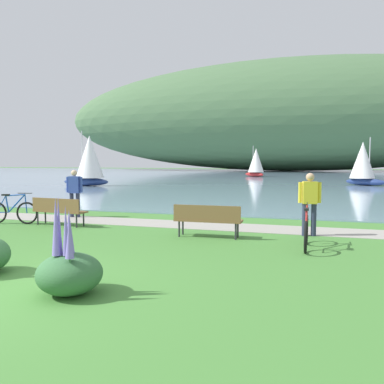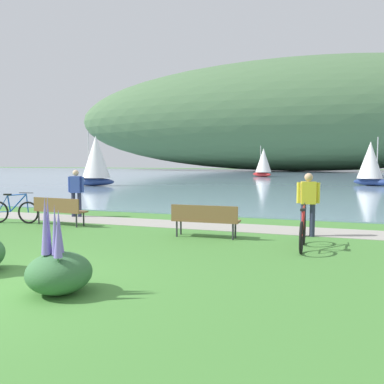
% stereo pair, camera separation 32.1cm
% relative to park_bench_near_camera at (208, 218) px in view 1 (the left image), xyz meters
% --- Properties ---
extents(bay_water, '(180.00, 80.00, 0.04)m').
position_rel_park_bench_near_camera_xyz_m(bay_water, '(-2.08, 44.00, -0.50)').
color(bay_water, '#7A99B2').
rests_on(bay_water, ground).
extents(distant_hillside, '(94.51, 28.00, 21.66)m').
position_rel_park_bench_near_camera_xyz_m(distant_hillside, '(-2.94, 70.94, 10.35)').
color(distant_hillside, '#4C7047').
rests_on(distant_hillside, bay_water).
extents(shoreline_path, '(60.00, 1.50, 0.01)m').
position_rel_park_bench_near_camera_xyz_m(shoreline_path, '(-2.08, 1.83, -0.52)').
color(shoreline_path, '#A39E93').
rests_on(shoreline_path, ground).
extents(park_bench_near_camera, '(1.81, 0.52, 0.88)m').
position_rel_park_bench_near_camera_xyz_m(park_bench_near_camera, '(0.00, 0.00, 0.00)').
color(park_bench_near_camera, brown).
rests_on(park_bench_near_camera, ground).
extents(park_bench_further_along, '(1.84, 0.65, 0.88)m').
position_rel_park_bench_near_camera_xyz_m(park_bench_further_along, '(-4.96, 0.47, 0.00)').
color(park_bench_further_along, brown).
rests_on(park_bench_further_along, ground).
extents(bicycle_leaning_near_bench, '(0.10, 1.77, 1.01)m').
position_rel_park_bench_near_camera_xyz_m(bicycle_leaning_near_bench, '(2.52, -0.58, -0.12)').
color(bicycle_leaning_near_bench, black).
rests_on(bicycle_leaning_near_bench, ground).
extents(bicycle_beside_path, '(1.75, 0.40, 1.01)m').
position_rel_park_bench_near_camera_xyz_m(bicycle_beside_path, '(-6.64, 0.35, -0.12)').
color(bicycle_beside_path, black).
rests_on(bicycle_beside_path, ground).
extents(person_at_shoreline, '(0.61, 0.27, 1.71)m').
position_rel_park_bench_near_camera_xyz_m(person_at_shoreline, '(-5.56, 2.26, 0.46)').
color(person_at_shoreline, '#282D47').
rests_on(person_at_shoreline, ground).
extents(person_on_the_grass, '(0.60, 0.30, 1.71)m').
position_rel_park_bench_near_camera_xyz_m(person_on_the_grass, '(2.56, 1.05, 0.46)').
color(person_on_the_grass, '#282D47').
rests_on(person_on_the_grass, ground).
extents(echium_bush_beside_closest, '(1.00, 1.00, 1.52)m').
position_rel_park_bench_near_camera_xyz_m(echium_bush_beside_closest, '(-0.84, -4.97, -0.15)').
color(echium_bush_beside_closest, '#386B3D').
rests_on(echium_bush_beside_closest, ground).
extents(sailboat_nearest_to_shore, '(3.81, 2.45, 4.37)m').
position_rel_park_bench_near_camera_xyz_m(sailboat_nearest_to_shore, '(-14.50, 17.71, 1.57)').
color(sailboat_nearest_to_shore, navy).
rests_on(sailboat_nearest_to_shore, bay_water).
extents(sailboat_mid_bay, '(3.31, 2.76, 3.89)m').
position_rel_park_bench_near_camera_xyz_m(sailboat_mid_bay, '(6.37, 25.04, 1.35)').
color(sailboat_mid_bay, navy).
rests_on(sailboat_mid_bay, bay_water).
extents(sailboat_toward_hillside, '(3.18, 3.04, 3.90)m').
position_rel_park_bench_near_camera_xyz_m(sailboat_toward_hillside, '(-4.50, 40.10, 1.36)').
color(sailboat_toward_hillside, '#B22323').
rests_on(sailboat_toward_hillside, bay_water).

